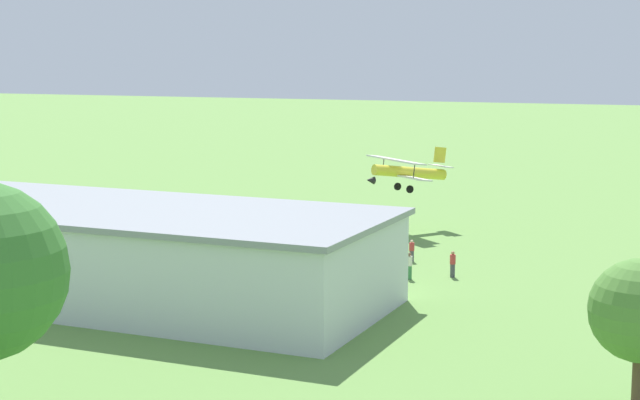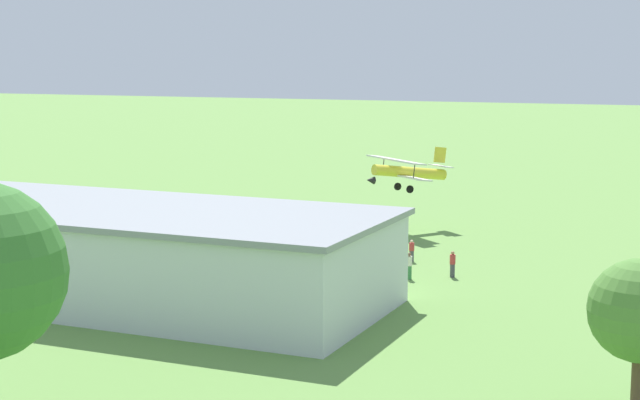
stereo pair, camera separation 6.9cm
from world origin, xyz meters
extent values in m
plane|color=#608C42|center=(0.00, 0.00, 0.00)|extent=(400.00, 400.00, 0.00)
cube|color=silver|center=(3.86, 34.75, 2.64)|extent=(37.11, 14.47, 5.29)
cube|color=gray|center=(3.86, 34.75, 5.46)|extent=(37.74, 15.10, 0.35)
cube|color=#384251|center=(3.56, 28.30, 2.17)|extent=(10.00, 0.62, 4.34)
cylinder|color=yellow|center=(-8.06, 5.72, 4.84)|extent=(5.29, 5.81, 1.70)
cone|color=black|center=(-5.56, 8.55, 4.40)|extent=(0.98, 1.00, 0.71)
cube|color=silver|center=(-7.52, 6.32, 4.61)|extent=(6.42, 5.89, 0.26)
cube|color=silver|center=(-7.14, 6.75, 5.94)|extent=(6.42, 5.89, 0.26)
cube|color=yellow|center=(-10.06, 3.46, 6.15)|extent=(0.90, 1.00, 1.42)
cube|color=silver|center=(-10.13, 3.38, 5.20)|extent=(2.55, 2.40, 0.18)
cylinder|color=black|center=(-6.98, 5.50, 3.56)|extent=(0.53, 0.57, 0.64)
cylinder|color=black|center=(-8.41, 6.76, 3.56)|extent=(0.53, 0.57, 0.64)
cylinder|color=#332D28|center=(-5.54, 4.95, 5.27)|extent=(0.22, 0.23, 1.39)
cylinder|color=#332D28|center=(-9.12, 8.12, 5.27)|extent=(0.22, 0.23, 1.39)
cylinder|color=#3F3F47|center=(-11.83, 18.21, 0.40)|extent=(0.41, 0.41, 0.80)
cylinder|color=#B23333|center=(-11.83, 18.21, 1.08)|extent=(0.49, 0.49, 0.56)
sphere|color=beige|center=(-11.83, 18.21, 1.47)|extent=(0.22, 0.22, 0.22)
cylinder|color=#3F3F47|center=(-15.72, 22.03, 0.44)|extent=(0.41, 0.41, 0.89)
cylinder|color=#B23333|center=(-15.72, 22.03, 1.20)|extent=(0.49, 0.49, 0.63)
sphere|color=#9E704C|center=(-15.72, 22.03, 1.64)|extent=(0.24, 0.24, 0.24)
cylinder|color=#33723F|center=(-13.21, 23.63, 0.45)|extent=(0.45, 0.45, 0.90)
cylinder|color=beige|center=(-13.21, 23.63, 1.22)|extent=(0.54, 0.54, 0.64)
sphere|color=brown|center=(-13.21, 23.63, 1.66)|extent=(0.24, 0.24, 0.24)
cylinder|color=#33723F|center=(19.99, 19.41, 0.39)|extent=(0.41, 0.41, 0.78)
cylinder|color=#33723F|center=(19.99, 19.41, 1.06)|extent=(0.49, 0.49, 0.55)
sphere|color=#D8AD84|center=(19.99, 19.41, 1.44)|extent=(0.21, 0.21, 0.21)
cylinder|color=brown|center=(-28.88, 44.92, 1.64)|extent=(0.45, 0.45, 3.28)
sphere|color=#4C7F33|center=(-28.88, 44.92, 4.55)|extent=(4.23, 4.23, 4.23)
camera|label=1|loc=(-30.97, 86.75, 14.97)|focal=57.09mm
camera|label=2|loc=(-31.04, 86.72, 14.97)|focal=57.09mm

